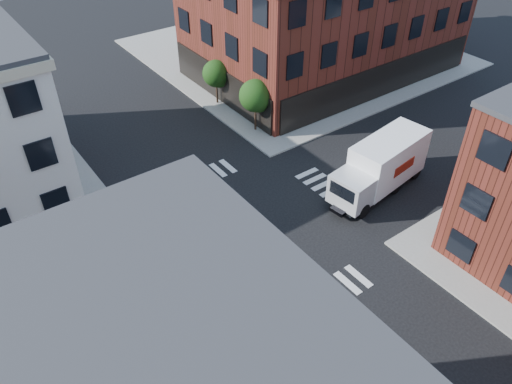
{
  "coord_description": "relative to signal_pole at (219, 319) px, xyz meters",
  "views": [
    {
      "loc": [
        -14.04,
        -19.7,
        22.08
      ],
      "look_at": [
        0.67,
        0.53,
        2.5
      ],
      "focal_mm": 35.0,
      "sensor_mm": 36.0,
      "label": 1
    }
  ],
  "objects": [
    {
      "name": "ground",
      "position": [
        6.72,
        6.68,
        -2.86
      ],
      "size": [
        120.0,
        120.0,
        0.0
      ],
      "primitive_type": "plane",
      "color": "black",
      "rests_on": "ground"
    },
    {
      "name": "box_truck",
      "position": [
        16.61,
        4.95,
        -0.83
      ],
      "size": [
        8.82,
        3.69,
        3.9
      ],
      "rotation": [
        0.0,
        0.0,
        0.13
      ],
      "color": "white",
      "rests_on": "ground"
    },
    {
      "name": "building_ne",
      "position": [
        27.22,
        22.68,
        3.14
      ],
      "size": [
        25.0,
        16.0,
        12.0
      ],
      "primitive_type": "cube",
      "color": "#491C12",
      "rests_on": "ground"
    },
    {
      "name": "sidewalk_ne",
      "position": [
        27.72,
        27.68,
        -2.78
      ],
      "size": [
        30.0,
        30.0,
        0.15
      ],
      "primitive_type": "cube",
      "color": "gray",
      "rests_on": "ground"
    },
    {
      "name": "traffic_cone",
      "position": [
        1.02,
        1.55,
        -2.54
      ],
      "size": [
        0.4,
        0.4,
        0.65
      ],
      "rotation": [
        0.0,
        0.0,
        -0.14
      ],
      "color": "#EB450A",
      "rests_on": "ground"
    },
    {
      "name": "signal_pole",
      "position": [
        0.0,
        0.0,
        0.0
      ],
      "size": [
        1.29,
        1.24,
        4.6
      ],
      "color": "black",
      "rests_on": "ground"
    },
    {
      "name": "tree_far",
      "position": [
        14.28,
        22.65,
        0.02
      ],
      "size": [
        2.43,
        2.43,
        4.07
      ],
      "color": "black",
      "rests_on": "ground"
    },
    {
      "name": "tree_near",
      "position": [
        14.28,
        16.65,
        0.3
      ],
      "size": [
        2.69,
        2.69,
        4.49
      ],
      "color": "black",
      "rests_on": "ground"
    }
  ]
}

